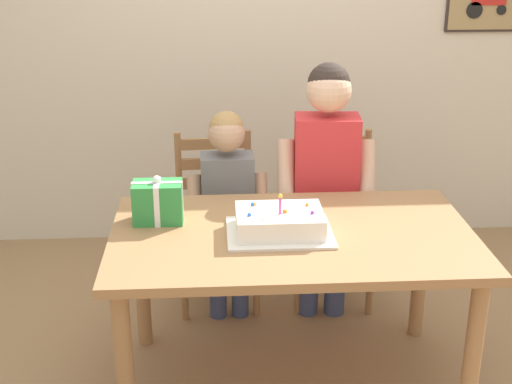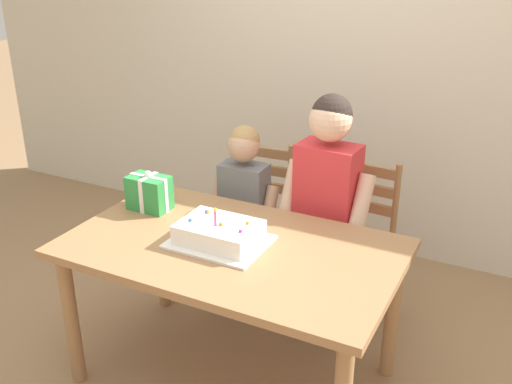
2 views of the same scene
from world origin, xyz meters
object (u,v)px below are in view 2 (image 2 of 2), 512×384
Objects in this scene: child_younger at (244,201)px; gift_box_red_large at (149,193)px; dining_table at (232,263)px; child_older at (327,194)px; chair_right at (351,240)px; birthday_cake at (219,234)px; chair_left at (253,218)px.

gift_box_red_large is at bearing -124.27° from child_younger.
child_older reaches higher than dining_table.
chair_right is at bearing 37.20° from gift_box_red_large.
child_younger is at bearing 108.07° from birthday_cake.
gift_box_red_large is 0.19× the size of child_younger.
child_younger is at bearing 179.94° from child_older.
child_older reaches higher than child_younger.
gift_box_red_large is 0.16× the size of child_older.
child_older is (-0.08, -0.22, 0.36)m from chair_right.
dining_table is at bearing -111.07° from child_older.
child_older is at bearing 68.93° from dining_table.
child_older reaches higher than gift_box_red_large.
birthday_cake is at bearing -114.10° from chair_right.
birthday_cake is at bearing -17.81° from gift_box_red_large.
dining_table is 0.62m from gift_box_red_large.
child_older is at bearing -111.09° from chair_right.
child_older reaches higher than chair_right.
child_younger is (0.31, 0.46, -0.16)m from gift_box_red_large.
child_younger is at bearing -74.95° from chair_left.
birthday_cake is 2.01× the size of gift_box_red_large.
chair_left is (-0.26, 0.84, -0.34)m from birthday_cake.
birthday_cake is 0.48× the size of chair_right.
birthday_cake is 0.69m from child_older.
child_younger reaches higher than birthday_cake.
child_older is at bearing -0.06° from child_younger.
gift_box_red_large is 0.24× the size of chair_left.
birthday_cake is 0.94m from chair_left.
child_younger is (-0.20, 0.62, -0.12)m from birthday_cake.
dining_table is at bearing -111.07° from chair_right.
chair_right is (0.32, 0.83, -0.19)m from dining_table.
chair_right is 0.68× the size of child_older.
chair_left is at bearing 158.35° from child_older.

